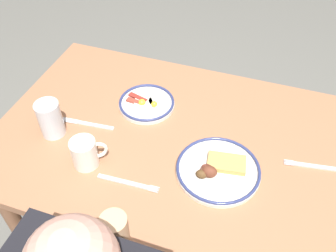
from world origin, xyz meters
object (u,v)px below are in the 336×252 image
at_px(coffee_mug, 85,153).
at_px(fork_near, 315,166).
at_px(plate_center_pancakes, 218,169).
at_px(butter_knife, 84,123).
at_px(plate_near_main, 147,103).
at_px(fork_far, 129,183).
at_px(drinking_glass, 51,120).

relative_size(coffee_mug, fork_near, 0.53).
distance_m(plate_center_pancakes, butter_knife, 0.52).
height_order(plate_center_pancakes, coffee_mug, coffee_mug).
xyz_separation_m(plate_near_main, fork_near, (-0.63, 0.10, -0.01)).
bearing_deg(coffee_mug, fork_near, -162.37).
relative_size(fork_near, butter_knife, 0.88).
xyz_separation_m(plate_near_main, butter_knife, (0.18, 0.17, -0.01)).
bearing_deg(coffee_mug, plate_near_main, -104.12).
bearing_deg(fork_near, butter_knife, 4.65).
bearing_deg(coffee_mug, butter_knife, -58.06).
bearing_deg(coffee_mug, fork_far, 168.46).
distance_m(plate_center_pancakes, coffee_mug, 0.43).
xyz_separation_m(fork_near, fork_far, (0.56, 0.26, -0.00)).
bearing_deg(fork_far, coffee_mug, -11.54).
xyz_separation_m(coffee_mug, drinking_glass, (0.18, -0.09, 0.01)).
relative_size(plate_center_pancakes, coffee_mug, 2.55).
relative_size(plate_near_main, fork_near, 1.06).
bearing_deg(fork_far, drinking_glass, -19.43).
height_order(plate_near_main, fork_far, plate_near_main).
xyz_separation_m(fork_far, butter_knife, (0.26, -0.19, -0.00)).
bearing_deg(plate_center_pancakes, plate_near_main, -34.13).
distance_m(plate_near_main, butter_knife, 0.25).
distance_m(plate_near_main, drinking_glass, 0.36).
xyz_separation_m(coffee_mug, fork_far, (-0.16, 0.03, -0.05)).
bearing_deg(plate_center_pancakes, butter_knife, -6.52).
bearing_deg(plate_near_main, coffee_mug, 75.88).
distance_m(plate_near_main, coffee_mug, 0.34).
bearing_deg(coffee_mug, drinking_glass, -25.96).
height_order(coffee_mug, fork_far, coffee_mug).
xyz_separation_m(drinking_glass, fork_far, (-0.34, 0.12, -0.06)).
bearing_deg(fork_near, fork_far, 25.19).
relative_size(plate_near_main, butter_knife, 0.93).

